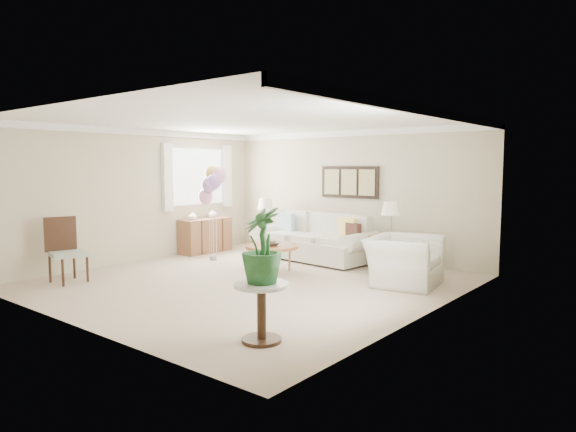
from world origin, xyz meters
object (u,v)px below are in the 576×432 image
object	(u,v)px
armchair	(404,261)
balloon_cluster	(213,182)
accent_chair	(66,248)
coffee_table	(272,247)
sofa	(315,242)

from	to	relation	value
armchair	balloon_cluster	world-z (taller)	balloon_cluster
accent_chair	balloon_cluster	bearing A→B (deg)	80.81
coffee_table	accent_chair	bearing A→B (deg)	-127.79
balloon_cluster	coffee_table	bearing A→B (deg)	-4.52
coffee_table	sofa	bearing A→B (deg)	93.21
coffee_table	armchair	xyz separation A→B (m)	(2.27, 0.58, -0.06)
armchair	balloon_cluster	bearing A→B (deg)	86.89
sofa	accent_chair	bearing A→B (deg)	-115.99
sofa	accent_chair	world-z (taller)	accent_chair
coffee_table	armchair	bearing A→B (deg)	14.38
coffee_table	balloon_cluster	xyz separation A→B (m)	(-1.64, 0.13, 1.13)
accent_chair	balloon_cluster	size ratio (longest dim) A/B	0.56
sofa	accent_chair	distance (m)	4.60
sofa	balloon_cluster	world-z (taller)	balloon_cluster
coffee_table	balloon_cluster	bearing A→B (deg)	175.48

